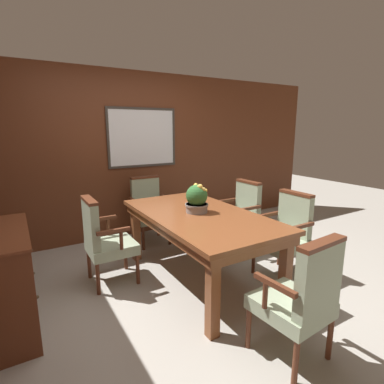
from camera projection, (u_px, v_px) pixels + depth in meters
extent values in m
plane|color=#A39E93|center=(195.00, 289.00, 3.11)|extent=(14.00, 14.00, 0.00)
cube|color=#5B2D19|center=(128.00, 156.00, 4.48)|extent=(7.20, 0.06, 2.45)
cube|color=white|center=(143.00, 138.00, 4.51)|extent=(1.01, 0.01, 0.81)
cube|color=#38332D|center=(142.00, 109.00, 4.41)|extent=(1.08, 0.02, 0.04)
cube|color=#38332D|center=(144.00, 166.00, 4.59)|extent=(1.08, 0.02, 0.04)
cube|color=#38332D|center=(108.00, 138.00, 4.24)|extent=(0.04, 0.02, 0.81)
cube|color=#38332D|center=(174.00, 137.00, 4.77)|extent=(0.03, 0.02, 0.81)
cube|color=brown|center=(213.00, 296.00, 2.33)|extent=(0.09, 0.09, 0.71)
cube|color=brown|center=(285.00, 271.00, 2.74)|extent=(0.09, 0.09, 0.71)
cube|color=brown|center=(136.00, 232.00, 3.74)|extent=(0.09, 0.09, 0.71)
cube|color=brown|center=(191.00, 222.00, 4.15)|extent=(0.09, 0.09, 0.71)
cube|color=brown|center=(199.00, 221.00, 3.18)|extent=(0.96, 1.83, 0.09)
cube|color=brown|center=(199.00, 215.00, 3.16)|extent=(1.02, 1.89, 0.04)
cylinder|color=#562B19|center=(214.00, 237.00, 4.10)|extent=(0.04, 0.04, 0.33)
cylinder|color=#562B19|center=(233.00, 247.00, 3.77)|extent=(0.04, 0.04, 0.33)
cylinder|color=#562B19|center=(238.00, 232.00, 4.32)|extent=(0.04, 0.04, 0.33)
cylinder|color=#562B19|center=(257.00, 241.00, 3.99)|extent=(0.04, 0.04, 0.33)
cube|color=#93A384|center=(236.00, 223.00, 4.00)|extent=(0.49, 0.46, 0.11)
cube|color=#93A384|center=(248.00, 200.00, 4.04)|extent=(0.09, 0.42, 0.47)
cube|color=#562B19|center=(249.00, 182.00, 3.98)|extent=(0.10, 0.42, 0.03)
cylinder|color=#562B19|center=(223.00, 208.00, 4.14)|extent=(0.04, 0.04, 0.21)
cube|color=#562B19|center=(227.00, 200.00, 4.16)|extent=(0.33, 0.04, 0.04)
cylinder|color=#562B19|center=(247.00, 217.00, 3.75)|extent=(0.04, 0.04, 0.21)
cube|color=#562B19|center=(251.00, 208.00, 3.76)|extent=(0.33, 0.04, 0.04)
cylinder|color=#562B19|center=(138.00, 269.00, 3.19)|extent=(0.04, 0.04, 0.33)
cylinder|color=#562B19|center=(126.00, 256.00, 3.52)|extent=(0.04, 0.04, 0.33)
cylinder|color=#562B19|center=(98.00, 279.00, 2.98)|extent=(0.04, 0.04, 0.33)
cylinder|color=#562B19|center=(89.00, 264.00, 3.31)|extent=(0.04, 0.04, 0.33)
cube|color=#93A384|center=(112.00, 247.00, 3.20)|extent=(0.48, 0.46, 0.11)
cube|color=#93A384|center=(91.00, 224.00, 3.04)|extent=(0.08, 0.42, 0.47)
cube|color=#562B19|center=(89.00, 200.00, 2.99)|extent=(0.09, 0.42, 0.03)
cylinder|color=#562B19|center=(121.00, 240.00, 2.99)|extent=(0.04, 0.04, 0.21)
cube|color=#562B19|center=(114.00, 231.00, 2.93)|extent=(0.33, 0.04, 0.04)
cylinder|color=#562B19|center=(108.00, 226.00, 3.38)|extent=(0.04, 0.04, 0.21)
cube|color=#562B19|center=(101.00, 219.00, 3.33)|extent=(0.33, 0.04, 0.04)
cylinder|color=#562B19|center=(254.00, 259.00, 3.42)|extent=(0.04, 0.04, 0.33)
cylinder|color=#562B19|center=(280.00, 273.00, 3.09)|extent=(0.04, 0.04, 0.33)
cylinder|color=#562B19|center=(279.00, 252.00, 3.63)|extent=(0.04, 0.04, 0.33)
cylinder|color=#562B19|center=(307.00, 264.00, 3.30)|extent=(0.04, 0.04, 0.33)
cube|color=#93A384|center=(281.00, 243.00, 3.32)|extent=(0.48, 0.46, 0.11)
cube|color=#93A384|center=(295.00, 215.00, 3.35)|extent=(0.08, 0.42, 0.47)
cube|color=#562B19|center=(297.00, 193.00, 3.30)|extent=(0.09, 0.42, 0.03)
cylinder|color=#562B19|center=(264.00, 224.00, 3.46)|extent=(0.04, 0.04, 0.21)
cube|color=#562B19|center=(269.00, 215.00, 3.48)|extent=(0.33, 0.04, 0.04)
cylinder|color=#562B19|center=(297.00, 237.00, 3.07)|extent=(0.04, 0.04, 0.21)
cube|color=#562B19|center=(303.00, 226.00, 3.08)|extent=(0.33, 0.04, 0.04)
cylinder|color=#562B19|center=(282.00, 310.00, 2.48)|extent=(0.04, 0.04, 0.33)
cylinder|color=#562B19|center=(248.00, 328.00, 2.25)|extent=(0.04, 0.04, 0.33)
cylinder|color=#562B19|center=(330.00, 338.00, 2.14)|extent=(0.04, 0.04, 0.33)
cylinder|color=#562B19|center=(296.00, 362.00, 1.92)|extent=(0.04, 0.04, 0.33)
cube|color=#93A384|center=(290.00, 306.00, 2.15)|extent=(0.49, 0.51, 0.11)
cube|color=#93A384|center=(319.00, 280.00, 1.93)|extent=(0.42, 0.11, 0.47)
cube|color=#562B19|center=(323.00, 243.00, 1.88)|extent=(0.42, 0.12, 0.03)
cylinder|color=#562B19|center=(307.00, 275.00, 2.28)|extent=(0.04, 0.04, 0.21)
cube|color=#562B19|center=(317.00, 266.00, 2.20)|extent=(0.06, 0.34, 0.04)
cylinder|color=#562B19|center=(265.00, 294.00, 2.01)|extent=(0.04, 0.04, 0.21)
cube|color=#562B19|center=(275.00, 285.00, 1.94)|extent=(0.06, 0.34, 0.04)
cylinder|color=#562B19|center=(143.00, 238.00, 4.07)|extent=(0.04, 0.04, 0.33)
cylinder|color=#562B19|center=(170.00, 233.00, 4.26)|extent=(0.04, 0.04, 0.33)
cylinder|color=#562B19|center=(133.00, 229.00, 4.43)|extent=(0.04, 0.04, 0.33)
cylinder|color=#562B19|center=(158.00, 225.00, 4.62)|extent=(0.04, 0.04, 0.33)
cube|color=#93A384|center=(151.00, 217.00, 4.30)|extent=(0.47, 0.49, 0.11)
cube|color=#93A384|center=(145.00, 194.00, 4.40)|extent=(0.42, 0.09, 0.47)
cube|color=#562B19|center=(145.00, 177.00, 4.35)|extent=(0.42, 0.10, 0.03)
cylinder|color=#562B19|center=(135.00, 209.00, 4.12)|extent=(0.04, 0.04, 0.21)
cube|color=#562B19|center=(133.00, 200.00, 4.16)|extent=(0.05, 0.33, 0.04)
cylinder|color=#562B19|center=(167.00, 204.00, 4.35)|extent=(0.04, 0.04, 0.21)
cube|color=#562B19|center=(164.00, 197.00, 4.39)|extent=(0.05, 0.33, 0.04)
cylinder|color=gray|center=(197.00, 208.00, 3.18)|extent=(0.23, 0.23, 0.09)
cylinder|color=gray|center=(197.00, 205.00, 3.18)|extent=(0.25, 0.25, 0.02)
sphere|color=#2D602D|center=(197.00, 195.00, 3.15)|extent=(0.23, 0.23, 0.23)
sphere|color=#DFB251|center=(202.00, 189.00, 3.09)|extent=(0.04, 0.04, 0.04)
sphere|color=gold|center=(196.00, 185.00, 3.17)|extent=(0.04, 0.04, 0.04)
sphere|color=gold|center=(196.00, 186.00, 3.19)|extent=(0.06, 0.06, 0.06)
sphere|color=#F0BB47|center=(206.00, 190.00, 3.15)|extent=(0.04, 0.04, 0.04)
sphere|color=#F0BB4E|center=(200.00, 187.00, 3.10)|extent=(0.06, 0.06, 0.06)
sphere|color=#DEB551|center=(204.00, 190.00, 3.10)|extent=(0.04, 0.04, 0.04)
cube|color=brown|center=(4.00, 282.00, 2.44)|extent=(0.42, 1.02, 0.82)
sphere|color=#4C422D|center=(31.00, 250.00, 2.50)|extent=(0.03, 0.03, 0.03)
sphere|color=#4C422D|center=(37.00, 297.00, 2.37)|extent=(0.03, 0.03, 0.03)
sphere|color=#4C422D|center=(33.00, 273.00, 2.76)|extent=(0.03, 0.03, 0.03)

